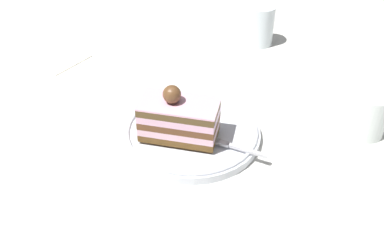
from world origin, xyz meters
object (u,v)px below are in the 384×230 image
(fork, at_px, (231,146))
(drink_glass_near, at_px, (260,27))
(drink_glass_far, at_px, (367,116))
(folded_napkin, at_px, (66,61))
(dessert_plate, at_px, (192,134))
(cake_slice, at_px, (179,118))

(fork, distance_m, drink_glass_near, 0.39)
(drink_glass_near, relative_size, drink_glass_far, 1.15)
(folded_napkin, bearing_deg, dessert_plate, 33.47)
(drink_glass_near, bearing_deg, fork, -26.22)
(cake_slice, height_order, fork, cake_slice)
(dessert_plate, height_order, drink_glass_near, drink_glass_near)
(drink_glass_far, distance_m, folded_napkin, 0.61)
(folded_napkin, bearing_deg, fork, 34.89)
(fork, relative_size, drink_glass_far, 1.19)
(dessert_plate, height_order, folded_napkin, dessert_plate)
(drink_glass_near, bearing_deg, folded_napkin, -91.65)
(dessert_plate, distance_m, folded_napkin, 0.37)
(dessert_plate, relative_size, cake_slice, 1.64)
(cake_slice, bearing_deg, drink_glass_near, 140.96)
(fork, xyz_separation_m, folded_napkin, (-0.37, -0.26, -0.02))
(drink_glass_near, bearing_deg, dessert_plate, -37.11)
(fork, bearing_deg, dessert_plate, -138.16)
(cake_slice, relative_size, drink_glass_far, 1.78)
(fork, distance_m, drink_glass_far, 0.24)
(dessert_plate, distance_m, drink_glass_near, 0.37)
(cake_slice, height_order, drink_glass_far, cake_slice)
(drink_glass_near, bearing_deg, drink_glass_far, 10.39)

